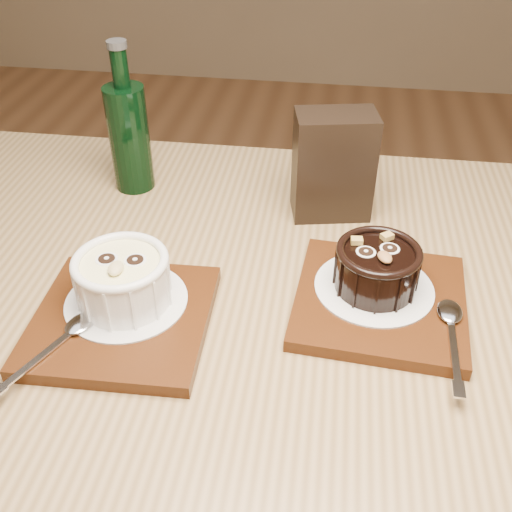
{
  "coord_description": "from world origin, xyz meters",
  "views": [
    {
      "loc": [
        0.2,
        -0.63,
        1.19
      ],
      "look_at": [
        0.13,
        -0.14,
        0.81
      ],
      "focal_mm": 42.0,
      "sensor_mm": 36.0,
      "label": 1
    }
  ],
  "objects": [
    {
      "name": "table",
      "position": [
        0.15,
        -0.17,
        0.66
      ],
      "size": [
        1.21,
        0.81,
        0.75
      ],
      "rotation": [
        0.0,
        0.0,
        0.01
      ],
      "color": "brown",
      "rests_on": "ground"
    },
    {
      "name": "tray_left",
      "position": [
        -0.01,
        -0.2,
        0.76
      ],
      "size": [
        0.19,
        0.19,
        0.01
      ],
      "primitive_type": "cube",
      "rotation": [
        0.0,
        0.0,
        0.04
      ],
      "color": "#441F0B",
      "rests_on": "table"
    },
    {
      "name": "doily_left",
      "position": [
        -0.01,
        -0.18,
        0.77
      ],
      "size": [
        0.13,
        0.13,
        0.0
      ],
      "primitive_type": "cylinder",
      "color": "white",
      "rests_on": "tray_left"
    },
    {
      "name": "ramekin_white",
      "position": [
        -0.01,
        -0.18,
        0.8
      ],
      "size": [
        0.1,
        0.1,
        0.06
      ],
      "rotation": [
        0.0,
        0.0,
        0.08
      ],
      "color": "white",
      "rests_on": "doily_left"
    },
    {
      "name": "spoon_left",
      "position": [
        -0.05,
        -0.25,
        0.77
      ],
      "size": [
        0.08,
        0.13,
        0.01
      ],
      "primitive_type": null,
      "rotation": [
        0.0,
        0.0,
        -0.41
      ],
      "color": "silver",
      "rests_on": "tray_left"
    },
    {
      "name": "tray_right",
      "position": [
        0.26,
        -0.13,
        0.76
      ],
      "size": [
        0.19,
        0.19,
        0.01
      ],
      "primitive_type": "cube",
      "rotation": [
        0.0,
        0.0,
        -0.07
      ],
      "color": "#441F0B",
      "rests_on": "table"
    },
    {
      "name": "doily_right",
      "position": [
        0.26,
        -0.12,
        0.77
      ],
      "size": [
        0.13,
        0.13,
        0.0
      ],
      "primitive_type": "cylinder",
      "color": "white",
      "rests_on": "tray_right"
    },
    {
      "name": "ramekin_dark",
      "position": [
        0.26,
        -0.12,
        0.8
      ],
      "size": [
        0.09,
        0.09,
        0.05
      ],
      "rotation": [
        0.0,
        0.0,
        0.38
      ],
      "color": "black",
      "rests_on": "doily_right"
    },
    {
      "name": "spoon_right",
      "position": [
        0.33,
        -0.18,
        0.77
      ],
      "size": [
        0.03,
        0.13,
        0.01
      ],
      "primitive_type": null,
      "rotation": [
        0.0,
        0.0,
        -0.03
      ],
      "color": "silver",
      "rests_on": "tray_right"
    },
    {
      "name": "condiment_stand",
      "position": [
        0.2,
        0.05,
        0.82
      ],
      "size": [
        0.11,
        0.08,
        0.14
      ],
      "primitive_type": "cube",
      "rotation": [
        0.0,
        0.0,
        0.2
      ],
      "color": "black",
      "rests_on": "table"
    },
    {
      "name": "green_bottle",
      "position": [
        -0.08,
        0.08,
        0.83
      ],
      "size": [
        0.05,
        0.05,
        0.21
      ],
      "color": "black",
      "rests_on": "table"
    }
  ]
}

